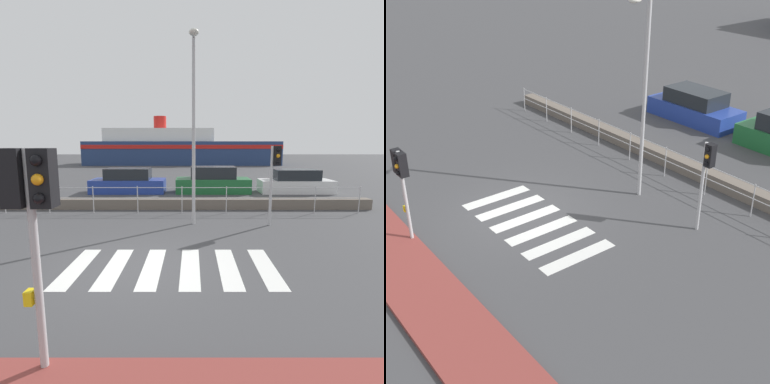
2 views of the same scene
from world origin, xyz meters
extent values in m
plane|color=#424244|center=(0.00, 0.00, 0.00)|extent=(160.00, 160.00, 0.00)
cube|color=silver|center=(-1.38, 0.00, 0.00)|extent=(0.45, 2.40, 0.01)
cube|color=silver|center=(-0.48, 0.00, 0.00)|extent=(0.45, 2.40, 0.01)
cube|color=silver|center=(0.42, 0.00, 0.00)|extent=(0.45, 2.40, 0.01)
cube|color=silver|center=(1.32, 0.00, 0.00)|extent=(0.45, 2.40, 0.01)
cube|color=silver|center=(2.22, 0.00, 0.00)|extent=(0.45, 2.40, 0.01)
cube|color=silver|center=(3.12, 0.00, 0.00)|extent=(0.45, 2.40, 0.01)
cube|color=#6B6056|center=(0.00, 6.59, 0.23)|extent=(18.82, 0.55, 0.46)
cylinder|color=#B2B2B5|center=(0.00, 5.71, 1.09)|extent=(16.94, 0.03, 0.03)
cylinder|color=#B2B2B5|center=(0.00, 5.71, 0.63)|extent=(16.94, 0.03, 0.03)
cylinder|color=#B2B2B5|center=(-6.59, 5.71, 0.57)|extent=(0.04, 0.04, 1.15)
cylinder|color=#B2B2B5|center=(-4.70, 5.71, 0.57)|extent=(0.04, 0.04, 1.15)
cylinder|color=#B2B2B5|center=(-2.82, 5.71, 0.57)|extent=(0.04, 0.04, 1.15)
cylinder|color=#B2B2B5|center=(-0.94, 5.71, 0.57)|extent=(0.04, 0.04, 1.15)
cylinder|color=#B2B2B5|center=(0.94, 5.71, 0.57)|extent=(0.04, 0.04, 1.15)
cylinder|color=#B2B2B5|center=(2.82, 5.71, 0.57)|extent=(0.04, 0.04, 1.15)
cylinder|color=#B2B2B5|center=(4.70, 5.71, 0.57)|extent=(0.04, 0.04, 1.15)
cylinder|color=#B2B2B5|center=(6.59, 5.71, 0.57)|extent=(0.04, 0.04, 1.15)
cylinder|color=#B2B2B5|center=(8.47, 5.71, 0.57)|extent=(0.04, 0.04, 1.15)
cylinder|color=#B2B2B5|center=(-0.50, -3.34, 1.43)|extent=(0.10, 0.10, 2.86)
cube|color=black|center=(-0.67, -3.34, 2.52)|extent=(0.24, 0.24, 0.68)
sphere|color=black|center=(-0.67, -3.20, 2.73)|extent=(0.13, 0.13, 0.13)
sphere|color=orange|center=(-0.67, -3.20, 2.52)|extent=(0.13, 0.13, 0.13)
sphere|color=black|center=(-0.67, -3.20, 2.31)|extent=(0.13, 0.13, 0.13)
cube|color=black|center=(-0.33, -3.34, 2.52)|extent=(0.24, 0.24, 0.68)
sphere|color=black|center=(-0.33, -3.48, 2.73)|extent=(0.13, 0.13, 0.13)
sphere|color=orange|center=(-0.33, -3.48, 2.52)|extent=(0.13, 0.13, 0.13)
sphere|color=black|center=(-0.33, -3.48, 2.31)|extent=(0.13, 0.13, 0.13)
cube|color=yellow|center=(-0.61, -3.34, 1.05)|extent=(0.10, 0.14, 0.18)
cylinder|color=#B2B2B5|center=(4.17, 3.77, 1.42)|extent=(0.10, 0.10, 2.84)
cube|color=black|center=(4.34, 3.77, 2.50)|extent=(0.24, 0.24, 0.68)
sphere|color=black|center=(4.34, 3.63, 2.71)|extent=(0.13, 0.13, 0.13)
sphere|color=orange|center=(4.34, 3.63, 2.50)|extent=(0.13, 0.13, 0.13)
sphere|color=black|center=(4.34, 3.63, 2.29)|extent=(0.13, 0.13, 0.13)
cylinder|color=#B2B2B5|center=(1.43, 3.97, 3.30)|extent=(0.12, 0.12, 6.59)
cylinder|color=#B2B2B5|center=(1.43, 3.66, 6.44)|extent=(0.07, 0.61, 0.07)
ellipsoid|color=silver|center=(1.43, 3.36, 6.39)|extent=(0.32, 0.42, 0.19)
cube|color=navy|center=(0.00, 37.49, 1.64)|extent=(27.21, 7.39, 3.27)
cube|color=white|center=(-3.27, 37.49, 4.17)|extent=(15.24, 5.92, 1.80)
cube|color=red|center=(0.00, 33.77, 2.55)|extent=(27.21, 0.08, 0.52)
cylinder|color=red|center=(-3.27, 37.49, 5.97)|extent=(1.80, 1.80, 1.80)
cube|color=#233D9E|center=(-2.48, 11.22, 0.41)|extent=(4.40, 1.81, 0.81)
cube|color=#1E2328|center=(-2.48, 11.22, 1.14)|extent=(2.64, 1.60, 0.66)
cube|color=#1E6633|center=(2.62, 11.22, 0.43)|extent=(4.41, 1.78, 0.87)
cube|color=#1E2328|center=(2.62, 11.22, 1.22)|extent=(2.65, 1.57, 0.71)
cube|color=silver|center=(7.63, 11.22, 0.39)|extent=(4.32, 1.72, 0.77)
cube|color=#1E2328|center=(7.63, 11.22, 1.09)|extent=(2.59, 1.51, 0.63)
camera|label=1|loc=(1.37, -6.75, 2.90)|focal=28.00mm
camera|label=2|loc=(12.96, -7.67, 8.47)|focal=50.00mm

